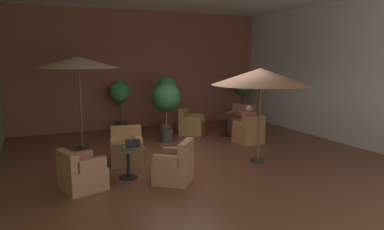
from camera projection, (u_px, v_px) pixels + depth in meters
name	position (u px, v px, depth m)	size (l,w,h in m)	color
ground_plane	(200.00, 160.00, 8.85)	(9.44, 9.71, 0.02)	brown
wall_back_brick	(143.00, 70.00, 12.83)	(9.44, 0.08, 4.20)	brown
wall_right_plain	(342.00, 73.00, 10.41)	(0.08, 9.71, 4.20)	silver
cafe_table_front_left	(128.00, 155.00, 7.45)	(0.77, 0.77, 0.66)	black
armchair_front_left_north	(127.00, 150.00, 8.49)	(0.89, 0.89, 0.89)	#B3754C
armchair_front_left_east	(81.00, 174.00, 6.80)	(0.92, 0.91, 0.80)	#B26F54
armchair_front_left_south	(175.00, 167.00, 7.22)	(1.00, 1.01, 0.88)	#AA6C4E
cafe_table_front_right	(226.00, 120.00, 11.50)	(0.77, 0.77, 0.66)	black
armchair_front_right_north	(240.00, 121.00, 12.55)	(1.08, 1.09, 0.88)	#AA6B52
armchair_front_right_east	(191.00, 124.00, 11.80)	(1.09, 1.09, 0.89)	#A87742
armchair_front_right_south	(249.00, 133.00, 10.52)	(0.77, 0.78, 0.86)	#B67648
patio_umbrella_tall_red	(78.00, 63.00, 9.56)	(2.23, 2.23, 2.57)	#2D2D2D
patio_umbrella_center_beige	(260.00, 77.00, 8.35)	(2.35, 2.35, 2.30)	#2D2D2D
potted_tree_left_corner	(166.00, 92.00, 11.85)	(0.67, 0.67, 1.93)	#AB634B
potted_tree_mid_left	(120.00, 97.00, 11.94)	(0.71, 0.71, 1.75)	#393335
potted_tree_mid_right	(166.00, 100.00, 10.58)	(0.89, 0.89, 1.82)	#3C3330
potted_tree_right_corner	(243.00, 89.00, 13.55)	(0.82, 0.82, 1.90)	#363736
patron_blue_shirt	(249.00, 118.00, 10.48)	(0.37, 0.27, 0.71)	#B2554B
iced_drink_cup	(130.00, 144.00, 7.51)	(0.08, 0.08, 0.11)	white
open_laptop	(132.00, 146.00, 7.39)	(0.32, 0.23, 0.20)	#9EA0A5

